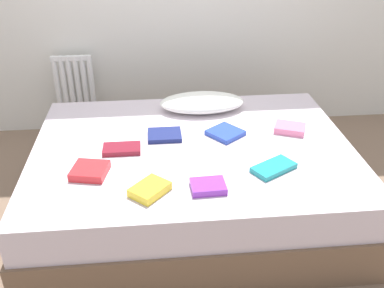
{
  "coord_description": "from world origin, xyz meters",
  "views": [
    {
      "loc": [
        -0.23,
        -2.35,
        1.84
      ],
      "look_at": [
        0.0,
        0.05,
        0.48
      ],
      "focal_mm": 41.06,
      "sensor_mm": 36.0,
      "label": 1
    }
  ],
  "objects_px": {
    "textbook_yellow": "(150,189)",
    "textbook_purple": "(208,186)",
    "bed": "(193,179)",
    "textbook_teal": "(274,168)",
    "radiator": "(75,89)",
    "pillow": "(202,102)",
    "textbook_navy": "(165,135)",
    "textbook_pink": "(290,128)",
    "textbook_red": "(90,171)",
    "textbook_maroon": "(122,149)",
    "textbook_blue": "(225,133)"
  },
  "relations": [
    {
      "from": "pillow",
      "to": "textbook_pink",
      "type": "height_order",
      "value": "pillow"
    },
    {
      "from": "textbook_pink",
      "to": "textbook_yellow",
      "type": "bearing_deg",
      "value": -123.7
    },
    {
      "from": "textbook_pink",
      "to": "textbook_navy",
      "type": "bearing_deg",
      "value": -156.84
    },
    {
      "from": "radiator",
      "to": "textbook_teal",
      "type": "xyz_separation_m",
      "value": [
        1.31,
        -1.53,
        0.1
      ]
    },
    {
      "from": "radiator",
      "to": "textbook_red",
      "type": "distance_m",
      "value": 1.5
    },
    {
      "from": "bed",
      "to": "textbook_yellow",
      "type": "xyz_separation_m",
      "value": [
        -0.27,
        -0.48,
        0.28
      ]
    },
    {
      "from": "bed",
      "to": "pillow",
      "type": "bearing_deg",
      "value": 77.09
    },
    {
      "from": "textbook_blue",
      "to": "textbook_yellow",
      "type": "bearing_deg",
      "value": -78.2
    },
    {
      "from": "pillow",
      "to": "textbook_navy",
      "type": "xyz_separation_m",
      "value": [
        -0.29,
        -0.39,
        -0.04
      ]
    },
    {
      "from": "textbook_purple",
      "to": "textbook_maroon",
      "type": "height_order",
      "value": "textbook_purple"
    },
    {
      "from": "bed",
      "to": "pillow",
      "type": "xyz_separation_m",
      "value": [
        0.12,
        0.51,
        0.31
      ]
    },
    {
      "from": "textbook_blue",
      "to": "textbook_maroon",
      "type": "relative_size",
      "value": 0.86
    },
    {
      "from": "textbook_maroon",
      "to": "textbook_navy",
      "type": "distance_m",
      "value": 0.31
    },
    {
      "from": "radiator",
      "to": "textbook_maroon",
      "type": "relative_size",
      "value": 2.62
    },
    {
      "from": "textbook_yellow",
      "to": "textbook_purple",
      "type": "bearing_deg",
      "value": -47.1
    },
    {
      "from": "pillow",
      "to": "textbook_red",
      "type": "xyz_separation_m",
      "value": [
        -0.71,
        -0.78,
        -0.03
      ]
    },
    {
      "from": "textbook_teal",
      "to": "textbook_red",
      "type": "height_order",
      "value": "textbook_red"
    },
    {
      "from": "bed",
      "to": "textbook_teal",
      "type": "distance_m",
      "value": 0.6
    },
    {
      "from": "pillow",
      "to": "textbook_blue",
      "type": "relative_size",
      "value": 3.11
    },
    {
      "from": "bed",
      "to": "textbook_pink",
      "type": "bearing_deg",
      "value": 10.61
    },
    {
      "from": "bed",
      "to": "textbook_purple",
      "type": "relative_size",
      "value": 11.06
    },
    {
      "from": "textbook_pink",
      "to": "textbook_yellow",
      "type": "relative_size",
      "value": 0.99
    },
    {
      "from": "textbook_maroon",
      "to": "textbook_pink",
      "type": "height_order",
      "value": "textbook_pink"
    },
    {
      "from": "radiator",
      "to": "textbook_yellow",
      "type": "height_order",
      "value": "radiator"
    },
    {
      "from": "bed",
      "to": "textbook_maroon",
      "type": "relative_size",
      "value": 8.9
    },
    {
      "from": "pillow",
      "to": "textbook_yellow",
      "type": "bearing_deg",
      "value": -111.42
    },
    {
      "from": "pillow",
      "to": "textbook_purple",
      "type": "relative_size",
      "value": 3.32
    },
    {
      "from": "textbook_purple",
      "to": "textbook_blue",
      "type": "distance_m",
      "value": 0.62
    },
    {
      "from": "bed",
      "to": "radiator",
      "type": "distance_m",
      "value": 1.5
    },
    {
      "from": "textbook_blue",
      "to": "textbook_teal",
      "type": "relative_size",
      "value": 0.77
    },
    {
      "from": "radiator",
      "to": "textbook_blue",
      "type": "xyz_separation_m",
      "value": [
        1.11,
        -1.09,
        0.1
      ]
    },
    {
      "from": "textbook_teal",
      "to": "textbook_maroon",
      "type": "bearing_deg",
      "value": 130.39
    },
    {
      "from": "textbook_purple",
      "to": "textbook_yellow",
      "type": "xyz_separation_m",
      "value": [
        -0.3,
        -0.0,
        0.0
      ]
    },
    {
      "from": "textbook_pink",
      "to": "radiator",
      "type": "bearing_deg",
      "value": 168.09
    },
    {
      "from": "textbook_blue",
      "to": "textbook_yellow",
      "type": "distance_m",
      "value": 0.77
    },
    {
      "from": "bed",
      "to": "textbook_navy",
      "type": "height_order",
      "value": "textbook_navy"
    },
    {
      "from": "textbook_blue",
      "to": "textbook_navy",
      "type": "xyz_separation_m",
      "value": [
        -0.39,
        0.01,
        -0.0
      ]
    },
    {
      "from": "textbook_maroon",
      "to": "textbook_red",
      "type": "distance_m",
      "value": 0.29
    },
    {
      "from": "textbook_teal",
      "to": "textbook_yellow",
      "type": "relative_size",
      "value": 1.29
    },
    {
      "from": "radiator",
      "to": "textbook_blue",
      "type": "distance_m",
      "value": 1.55
    },
    {
      "from": "textbook_blue",
      "to": "textbook_navy",
      "type": "bearing_deg",
      "value": -129.87
    },
    {
      "from": "textbook_blue",
      "to": "pillow",
      "type": "bearing_deg",
      "value": 156.39
    },
    {
      "from": "textbook_purple",
      "to": "textbook_red",
      "type": "bearing_deg",
      "value": 159.56
    },
    {
      "from": "pillow",
      "to": "textbook_maroon",
      "type": "relative_size",
      "value": 2.67
    },
    {
      "from": "textbook_blue",
      "to": "textbook_teal",
      "type": "distance_m",
      "value": 0.48
    },
    {
      "from": "textbook_teal",
      "to": "textbook_pink",
      "type": "bearing_deg",
      "value": 32.6
    },
    {
      "from": "textbook_yellow",
      "to": "radiator",
      "type": "bearing_deg",
      "value": 62.42
    },
    {
      "from": "textbook_blue",
      "to": "textbook_purple",
      "type": "bearing_deg",
      "value": -56.12
    },
    {
      "from": "radiator",
      "to": "textbook_red",
      "type": "xyz_separation_m",
      "value": [
        0.29,
        -1.47,
        0.11
      ]
    },
    {
      "from": "bed",
      "to": "textbook_blue",
      "type": "height_order",
      "value": "textbook_blue"
    }
  ]
}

